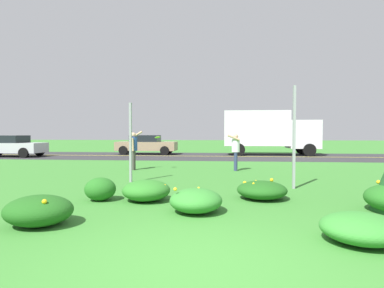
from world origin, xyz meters
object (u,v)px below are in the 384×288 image
at_px(sign_post_near_path, 131,143).
at_px(person_thrower_blue_shirt, 134,147).
at_px(box_truck_white, 268,130).
at_px(car_tan_center_left, 146,144).
at_px(person_catcher_white_shirt, 236,149).
at_px(sign_post_by_roadside, 294,137).
at_px(car_silver_leftmost, 10,146).
at_px(frisbee_lime, 158,137).

bearing_deg(sign_post_near_path, person_thrower_blue_shirt, 104.54).
height_order(person_thrower_blue_shirt, box_truck_white, box_truck_white).
bearing_deg(car_tan_center_left, person_catcher_white_shirt, -57.67).
bearing_deg(sign_post_by_roadside, car_silver_leftmost, 146.50).
bearing_deg(sign_post_by_roadside, person_thrower_blue_shirt, 145.12).
height_order(car_silver_leftmost, box_truck_white, box_truck_white).
bearing_deg(sign_post_by_roadside, person_catcher_white_shirt, 109.34).
relative_size(car_silver_leftmost, box_truck_white, 0.67).
distance_m(person_thrower_blue_shirt, person_catcher_white_shirt, 4.42).
xyz_separation_m(car_silver_leftmost, car_tan_center_left, (8.62, 3.46, 0.00)).
distance_m(person_catcher_white_shirt, car_tan_center_left, 11.91).
bearing_deg(box_truck_white, sign_post_by_roadside, -94.83).
height_order(sign_post_by_roadside, frisbee_lime, sign_post_by_roadside).
relative_size(sign_post_by_roadside, person_thrower_blue_shirt, 1.74).
bearing_deg(car_silver_leftmost, car_tan_center_left, 21.88).
relative_size(car_silver_leftmost, car_tan_center_left, 1.00).
distance_m(person_thrower_blue_shirt, car_tan_center_left, 10.43).
bearing_deg(person_catcher_white_shirt, car_silver_leftmost, 156.21).
distance_m(car_tan_center_left, box_truck_white, 9.16).
bearing_deg(car_silver_leftmost, person_catcher_white_shirt, -23.79).
bearing_deg(person_thrower_blue_shirt, box_truck_white, 55.08).
height_order(sign_post_by_roadside, car_tan_center_left, sign_post_by_roadside).
bearing_deg(box_truck_white, frisbee_lime, -121.72).
bearing_deg(sign_post_near_path, person_catcher_white_shirt, 45.33).
xyz_separation_m(frisbee_lime, car_silver_leftmost, (-11.57, 6.48, -0.68)).
relative_size(frisbee_lime, box_truck_white, 0.04).
height_order(person_thrower_blue_shirt, person_catcher_white_shirt, person_thrower_blue_shirt).
distance_m(sign_post_by_roadside, frisbee_lime, 6.63).
bearing_deg(box_truck_white, sign_post_near_path, -114.67).
distance_m(person_catcher_white_shirt, car_silver_leftmost, 16.38).
xyz_separation_m(sign_post_by_roadside, car_silver_leftmost, (-16.50, 10.92, -0.75)).
xyz_separation_m(person_thrower_blue_shirt, car_tan_center_left, (-1.95, 10.24, -0.24)).
bearing_deg(person_catcher_white_shirt, person_thrower_blue_shirt, -177.69).
xyz_separation_m(sign_post_by_roadside, car_tan_center_left, (-7.88, 14.38, -0.75)).
bearing_deg(car_silver_leftmost, frisbee_lime, -29.26).
bearing_deg(car_tan_center_left, sign_post_near_path, -78.28).
relative_size(frisbee_lime, car_silver_leftmost, 0.06).
bearing_deg(frisbee_lime, box_truck_white, 58.28).
relative_size(sign_post_by_roadside, car_silver_leftmost, 0.66).
distance_m(sign_post_near_path, frisbee_lime, 3.71).
distance_m(sign_post_by_roadside, car_silver_leftmost, 19.80).
distance_m(sign_post_near_path, car_tan_center_left, 13.95).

